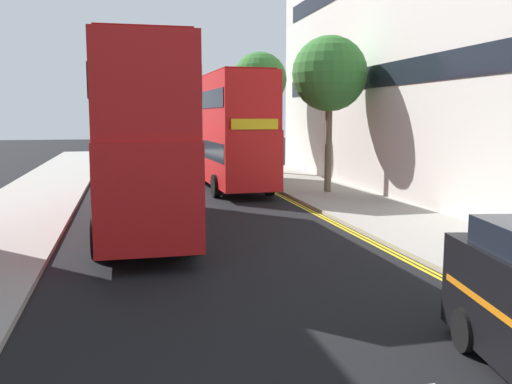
# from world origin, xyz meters

# --- Properties ---
(sidewalk_right) EXTENTS (4.00, 80.00, 0.14)m
(sidewalk_right) POSITION_xyz_m (6.50, 16.00, 0.07)
(sidewalk_right) COLOR #9E9991
(sidewalk_right) RESTS_ON ground
(kerb_line_outer) EXTENTS (0.10, 56.00, 0.01)m
(kerb_line_outer) POSITION_xyz_m (4.40, 14.00, 0.00)
(kerb_line_outer) COLOR yellow
(kerb_line_outer) RESTS_ON ground
(kerb_line_inner) EXTENTS (0.10, 56.00, 0.01)m
(kerb_line_inner) POSITION_xyz_m (4.24, 14.00, 0.00)
(kerb_line_inner) COLOR yellow
(kerb_line_inner) RESTS_ON ground
(double_decker_bus_away) EXTENTS (2.86, 10.83, 5.64)m
(double_decker_bus_away) POSITION_xyz_m (-2.09, 15.92, 3.03)
(double_decker_bus_away) COLOR red
(double_decker_bus_away) RESTS_ON ground
(double_decker_bus_oncoming) EXTENTS (3.10, 10.89, 5.64)m
(double_decker_bus_oncoming) POSITION_xyz_m (2.46, 25.89, 3.03)
(double_decker_bus_oncoming) COLOR red
(double_decker_bus_oncoming) RESTS_ON ground
(pedestrian_far) EXTENTS (0.34, 0.22, 1.62)m
(pedestrian_far) POSITION_xyz_m (5.09, 26.08, 0.99)
(pedestrian_far) COLOR #2D2D38
(pedestrian_far) RESTS_ON sidewalk_right
(street_tree_near) EXTENTS (3.33, 3.33, 7.40)m
(street_tree_near) POSITION_xyz_m (5.63, 32.04, 5.80)
(street_tree_near) COLOR #6B6047
(street_tree_near) RESTS_ON sidewalk_right
(street_tree_mid) EXTENTS (3.40, 3.40, 7.09)m
(street_tree_mid) POSITION_xyz_m (6.55, 22.30, 5.49)
(street_tree_mid) COLOR #6B6047
(street_tree_mid) RESTS_ON sidewalk_right
(townhouse_terrace_right) EXTENTS (10.08, 28.00, 14.17)m
(townhouse_terrace_right) POSITION_xyz_m (13.50, 22.13, 7.09)
(townhouse_terrace_right) COLOR silver
(townhouse_terrace_right) RESTS_ON ground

